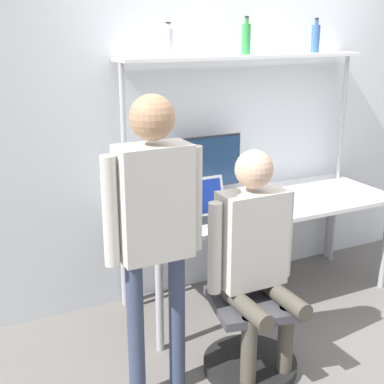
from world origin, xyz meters
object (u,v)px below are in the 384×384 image
object	(u,v)px
cell_phone	(240,213)
person_seated	(255,248)
bottle_clear	(168,42)
monitor	(200,165)
office_chair	(249,324)
bottle_green	(246,38)
person_standing	(154,214)
laptop	(205,207)
bottle_blue	(316,38)

from	to	relation	value
cell_phone	person_seated	distance (m)	0.67
person_seated	bottle_clear	bearing A→B (deg)	93.36
monitor	office_chair	world-z (taller)	monitor
bottle_green	person_standing	bearing A→B (deg)	-139.47
office_chair	person_standing	distance (m)	0.98
bottle_green	bottle_clear	xyz separation A→B (m)	(-0.60, 0.00, -0.02)
laptop	bottle_blue	bearing A→B (deg)	17.71
cell_phone	bottle_clear	bearing A→B (deg)	130.15
office_chair	bottle_clear	xyz separation A→B (m)	(-0.07, 0.96, 1.59)
person_standing	bottle_clear	world-z (taller)	bottle_clear
laptop	bottle_clear	world-z (taller)	bottle_clear
laptop	cell_phone	xyz separation A→B (m)	(0.25, -0.05, -0.07)
bottle_blue	bottle_clear	bearing A→B (deg)	180.00
office_chair	bottle_clear	bearing A→B (deg)	94.05
cell_phone	office_chair	size ratio (longest dim) A/B	0.16
monitor	person_standing	xyz separation A→B (m)	(-0.76, -0.95, 0.05)
person_seated	bottle_blue	size ratio (longest dim) A/B	5.32
cell_phone	bottle_green	bearing A→B (deg)	57.31
person_standing	laptop	bearing A→B (deg)	44.31
office_chair	bottle_blue	distance (m)	2.19
person_standing	bottle_green	xyz separation A→B (m)	(1.12, 0.96, 0.82)
bottle_clear	monitor	bearing A→B (deg)	-1.31
cell_phone	bottle_blue	size ratio (longest dim) A/B	0.60
monitor	person_seated	distance (m)	1.05
office_chair	bottle_clear	size ratio (longest dim) A/B	4.17
office_chair	bottle_green	distance (m)	1.95
person_standing	monitor	bearing A→B (deg)	51.47
cell_phone	person_seated	size ratio (longest dim) A/B	0.11
monitor	laptop	size ratio (longest dim) A/B	2.02
person_seated	bottle_blue	bearing A→B (deg)	41.32
bottle_blue	laptop	bearing A→B (deg)	-162.29
laptop	person_seated	bearing A→B (deg)	-93.05
office_chair	bottle_clear	distance (m)	1.86
person_seated	bottle_green	distance (m)	1.59
office_chair	person_seated	size ratio (longest dim) A/B	0.68
bottle_blue	bottle_clear	xyz separation A→B (m)	(-1.21, 0.00, -0.01)
monitor	office_chair	bearing A→B (deg)	-100.02
person_standing	bottle_blue	size ratio (longest dim) A/B	6.62
laptop	person_seated	world-z (taller)	person_seated
monitor	laptop	xyz separation A→B (m)	(-0.14, -0.35, -0.19)
person_seated	person_standing	bearing A→B (deg)	174.37
laptop	office_chair	bearing A→B (deg)	-92.45
cell_phone	bottle_green	size ratio (longest dim) A/B	0.58
monitor	person_standing	size ratio (longest dim) A/B	0.39
person_standing	person_seated	bearing A→B (deg)	-5.63
monitor	bottle_clear	world-z (taller)	bottle_clear
bottle_green	bottle_clear	world-z (taller)	bottle_green
bottle_green	person_seated	bearing A→B (deg)	-118.04
person_seated	cell_phone	bearing A→B (deg)	65.28
cell_phone	monitor	bearing A→B (deg)	104.43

